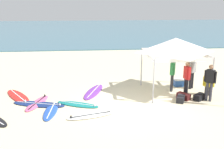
{
  "coord_description": "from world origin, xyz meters",
  "views": [
    {
      "loc": [
        -2.02,
        -11.04,
        4.49
      ],
      "look_at": [
        -0.84,
        1.36,
        1.0
      ],
      "focal_mm": 42.75,
      "sensor_mm": 36.0,
      "label": 1
    }
  ],
  "objects_px": {
    "surfboard_white": "(91,115)",
    "cooler_box": "(179,83)",
    "person_yellow": "(209,82)",
    "gear_bag_by_pole": "(199,97)",
    "surfboard_pink": "(37,103)",
    "person_black": "(210,80)",
    "surfboard_teal": "(78,104)",
    "gear_bag_near_tent": "(181,99)",
    "surfboard_purple": "(94,91)",
    "surfboard_blue": "(51,111)",
    "surfboard_navy": "(39,104)",
    "surfboard_red": "(18,96)",
    "person_green": "(172,72)",
    "canopy_tent": "(175,45)",
    "person_red": "(187,77)",
    "gear_bag_on_sand": "(183,96)",
    "person_grey": "(192,70)"
  },
  "relations": [
    {
      "from": "surfboard_white",
      "to": "cooler_box",
      "type": "height_order",
      "value": "cooler_box"
    },
    {
      "from": "person_yellow",
      "to": "gear_bag_by_pole",
      "type": "relative_size",
      "value": 2.0
    },
    {
      "from": "surfboard_pink",
      "to": "person_black",
      "type": "xyz_separation_m",
      "value": [
        7.79,
        -0.38,
        0.95
      ]
    },
    {
      "from": "surfboard_teal",
      "to": "gear_bag_near_tent",
      "type": "distance_m",
      "value": 4.67
    },
    {
      "from": "surfboard_white",
      "to": "surfboard_pink",
      "type": "distance_m",
      "value": 2.83
    },
    {
      "from": "person_yellow",
      "to": "surfboard_purple",
      "type": "bearing_deg",
      "value": 170.17
    },
    {
      "from": "surfboard_white",
      "to": "surfboard_blue",
      "type": "xyz_separation_m",
      "value": [
        -1.64,
        0.58,
        0.0
      ]
    },
    {
      "from": "cooler_box",
      "to": "gear_bag_by_pole",
      "type": "bearing_deg",
      "value": -82.56
    },
    {
      "from": "surfboard_teal",
      "to": "person_yellow",
      "type": "bearing_deg",
      "value": 6.26
    },
    {
      "from": "surfboard_navy",
      "to": "surfboard_pink",
      "type": "height_order",
      "value": "same"
    },
    {
      "from": "surfboard_red",
      "to": "surfboard_purple",
      "type": "xyz_separation_m",
      "value": [
        3.63,
        0.35,
        0.0
      ]
    },
    {
      "from": "person_yellow",
      "to": "gear_bag_near_tent",
      "type": "bearing_deg",
      "value": -155.98
    },
    {
      "from": "surfboard_navy",
      "to": "surfboard_teal",
      "type": "bearing_deg",
      "value": -6.13
    },
    {
      "from": "surfboard_navy",
      "to": "person_black",
      "type": "bearing_deg",
      "value": -1.66
    },
    {
      "from": "surfboard_pink",
      "to": "gear_bag_by_pole",
      "type": "bearing_deg",
      "value": -1.67
    },
    {
      "from": "person_green",
      "to": "person_yellow",
      "type": "bearing_deg",
      "value": -26.63
    },
    {
      "from": "surfboard_teal",
      "to": "surfboard_red",
      "type": "bearing_deg",
      "value": 155.82
    },
    {
      "from": "surfboard_white",
      "to": "person_yellow",
      "type": "height_order",
      "value": "person_yellow"
    },
    {
      "from": "canopy_tent",
      "to": "gear_bag_by_pole",
      "type": "distance_m",
      "value": 2.68
    },
    {
      "from": "person_red",
      "to": "surfboard_purple",
      "type": "bearing_deg",
      "value": 166.99
    },
    {
      "from": "person_green",
      "to": "surfboard_purple",
      "type": "bearing_deg",
      "value": 177.51
    },
    {
      "from": "surfboard_white",
      "to": "person_green",
      "type": "relative_size",
      "value": 1.19
    },
    {
      "from": "surfboard_teal",
      "to": "person_yellow",
      "type": "distance_m",
      "value": 6.35
    },
    {
      "from": "cooler_box",
      "to": "person_red",
      "type": "bearing_deg",
      "value": -97.38
    },
    {
      "from": "gear_bag_by_pole",
      "to": "canopy_tent",
      "type": "bearing_deg",
      "value": 128.91
    },
    {
      "from": "surfboard_teal",
      "to": "person_black",
      "type": "distance_m",
      "value": 6.04
    },
    {
      "from": "surfboard_pink",
      "to": "gear_bag_near_tent",
      "type": "height_order",
      "value": "gear_bag_near_tent"
    },
    {
      "from": "person_green",
      "to": "canopy_tent",
      "type": "bearing_deg",
      "value": -93.38
    },
    {
      "from": "surfboard_teal",
      "to": "gear_bag_by_pole",
      "type": "xyz_separation_m",
      "value": [
        5.61,
        0.12,
        0.1
      ]
    },
    {
      "from": "surfboard_purple",
      "to": "gear_bag_on_sand",
      "type": "distance_m",
      "value": 4.39
    },
    {
      "from": "surfboard_teal",
      "to": "surfboard_blue",
      "type": "xyz_separation_m",
      "value": [
        -1.11,
        -0.65,
        0.0
      ]
    },
    {
      "from": "surfboard_pink",
      "to": "person_black",
      "type": "distance_m",
      "value": 7.86
    },
    {
      "from": "surfboard_red",
      "to": "surfboard_blue",
      "type": "xyz_separation_m",
      "value": [
        1.79,
        -1.95,
        0.0
      ]
    },
    {
      "from": "surfboard_navy",
      "to": "surfboard_teal",
      "type": "xyz_separation_m",
      "value": [
        1.73,
        -0.19,
        0.0
      ]
    },
    {
      "from": "surfboard_purple",
      "to": "surfboard_red",
      "type": "bearing_deg",
      "value": -174.52
    },
    {
      "from": "person_green",
      "to": "cooler_box",
      "type": "relative_size",
      "value": 3.42
    },
    {
      "from": "surfboard_white",
      "to": "gear_bag_by_pole",
      "type": "height_order",
      "value": "gear_bag_by_pole"
    },
    {
      "from": "surfboard_red",
      "to": "person_yellow",
      "type": "bearing_deg",
      "value": -3.81
    },
    {
      "from": "surfboard_pink",
      "to": "person_red",
      "type": "height_order",
      "value": "person_red"
    },
    {
      "from": "person_grey",
      "to": "gear_bag_on_sand",
      "type": "bearing_deg",
      "value": -122.55
    },
    {
      "from": "person_black",
      "to": "person_yellow",
      "type": "relative_size",
      "value": 1.43
    },
    {
      "from": "surfboard_white",
      "to": "cooler_box",
      "type": "xyz_separation_m",
      "value": [
        4.81,
        3.44,
        0.16
      ]
    },
    {
      "from": "canopy_tent",
      "to": "surfboard_purple",
      "type": "height_order",
      "value": "canopy_tent"
    },
    {
      "from": "person_red",
      "to": "surfboard_red",
      "type": "bearing_deg",
      "value": 175.25
    },
    {
      "from": "surfboard_navy",
      "to": "person_grey",
      "type": "bearing_deg",
      "value": 11.67
    },
    {
      "from": "person_green",
      "to": "person_black",
      "type": "distance_m",
      "value": 1.97
    },
    {
      "from": "surfboard_red",
      "to": "person_black",
      "type": "xyz_separation_m",
      "value": [
        8.86,
        -1.34,
        0.95
      ]
    },
    {
      "from": "person_yellow",
      "to": "person_grey",
      "type": "bearing_deg",
      "value": 112.27
    },
    {
      "from": "surfboard_red",
      "to": "cooler_box",
      "type": "xyz_separation_m",
      "value": [
        8.23,
        0.91,
        0.16
      ]
    },
    {
      "from": "surfboard_white",
      "to": "surfboard_teal",
      "type": "relative_size",
      "value": 1.0
    }
  ]
}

